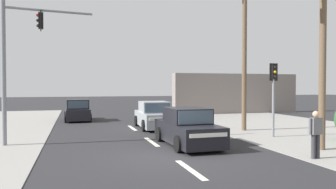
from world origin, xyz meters
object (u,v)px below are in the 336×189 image
at_px(traffic_signal_mast, 18,53).
at_px(hatchback_crossing_left, 77,111).
at_px(pedestrian_at_kerb, 316,132).
at_px(sedan_kerbside_parked, 187,128).
at_px(utility_pole_foreground_right, 320,15).
at_px(utility_pole_midground_right, 244,49).
at_px(sedan_oncoming_near, 154,116).
at_px(pedestal_signal_right_kerb, 274,87).

distance_m(traffic_signal_mast, hatchback_crossing_left, 10.15).
height_order(traffic_signal_mast, pedestrian_at_kerb, traffic_signal_mast).
relative_size(sedan_kerbside_parked, pedestrian_at_kerb, 2.62).
distance_m(utility_pole_foreground_right, traffic_signal_mast, 12.16).
xyz_separation_m(utility_pole_midground_right, hatchback_crossing_left, (-8.81, 7.99, -3.79)).
bearing_deg(sedan_oncoming_near, hatchback_crossing_left, 128.17).
bearing_deg(hatchback_crossing_left, traffic_signal_mast, -104.74).
distance_m(utility_pole_foreground_right, pedestrian_at_kerb, 4.58).
xyz_separation_m(utility_pole_midground_right, sedan_kerbside_parked, (-4.51, -3.37, -3.79)).
bearing_deg(pedestal_signal_right_kerb, pedestrian_at_kerb, -107.33).
relative_size(traffic_signal_mast, hatchback_crossing_left, 1.63).
distance_m(utility_pole_foreground_right, hatchback_crossing_left, 16.94).
xyz_separation_m(utility_pole_foreground_right, pedestal_signal_right_kerb, (0.22, 3.32, -2.76)).
bearing_deg(utility_pole_foreground_right, pedestal_signal_right_kerb, 86.15).
bearing_deg(pedestrian_at_kerb, sedan_oncoming_near, 108.95).
xyz_separation_m(utility_pole_foreground_right, hatchback_crossing_left, (-8.78, 13.78, -4.47)).
relative_size(utility_pole_foreground_right, pedestal_signal_right_kerb, 2.70).
xyz_separation_m(sedan_oncoming_near, hatchback_crossing_left, (-4.31, 5.48, -0.00)).
relative_size(utility_pole_midground_right, pedestrian_at_kerb, 5.23).
xyz_separation_m(sedan_oncoming_near, sedan_kerbside_parked, (-0.01, -5.88, 0.00)).
xyz_separation_m(traffic_signal_mast, pedestal_signal_right_kerb, (11.46, -1.13, -1.42)).
distance_m(pedestal_signal_right_kerb, sedan_kerbside_parked, 5.08).
xyz_separation_m(utility_pole_midground_right, traffic_signal_mast, (-11.27, -1.35, -0.66)).
xyz_separation_m(traffic_signal_mast, sedan_kerbside_parked, (6.76, -2.03, -3.13)).
relative_size(utility_pole_midground_right, sedan_oncoming_near, 1.99).
xyz_separation_m(utility_pole_midground_right, pedestal_signal_right_kerb, (0.19, -2.48, -2.08)).
height_order(utility_pole_midground_right, hatchback_crossing_left, utility_pole_midground_right).
height_order(utility_pole_foreground_right, traffic_signal_mast, utility_pole_foreground_right).
xyz_separation_m(pedestal_signal_right_kerb, sedan_oncoming_near, (-4.69, 4.98, -1.71)).
height_order(utility_pole_foreground_right, hatchback_crossing_left, utility_pole_foreground_right).
xyz_separation_m(hatchback_crossing_left, pedestrian_at_kerb, (7.59, -15.02, 0.22)).
height_order(utility_pole_midground_right, sedan_kerbside_parked, utility_pole_midground_right).
height_order(sedan_oncoming_near, sedan_kerbside_parked, same).
bearing_deg(sedan_kerbside_parked, utility_pole_midground_right, 36.81).
xyz_separation_m(sedan_kerbside_parked, pedestrian_at_kerb, (3.28, -3.66, 0.22)).
bearing_deg(utility_pole_foreground_right, traffic_signal_mast, 158.41).
distance_m(traffic_signal_mast, pedestal_signal_right_kerb, 11.60).
bearing_deg(hatchback_crossing_left, utility_pole_midground_right, -42.18).
height_order(sedan_kerbside_parked, pedestrian_at_kerb, pedestrian_at_kerb).
bearing_deg(utility_pole_foreground_right, sedan_oncoming_near, 118.32).
bearing_deg(sedan_oncoming_near, sedan_kerbside_parked, -90.05).
height_order(utility_pole_foreground_right, sedan_kerbside_parked, utility_pole_foreground_right).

